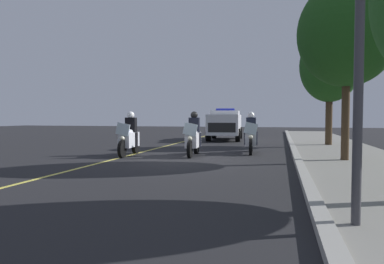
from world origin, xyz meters
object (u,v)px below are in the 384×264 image
Objects in this scene: police_motorcycle_trailing at (251,136)px; tree_mid_block at (347,33)px; police_motorcycle_lead_right at (193,138)px; police_motorcycle_lead_left at (129,138)px; police_suv at (225,124)px; tree_far_back at (330,66)px.

tree_mid_block is (2.29, 3.23, 3.51)m from police_motorcycle_trailing.
police_motorcycle_lead_right is 0.37× the size of tree_mid_block.
police_motorcycle_trailing is at bearing -125.28° from tree_mid_block.
police_motorcycle_trailing is (-2.04, 4.51, 0.00)m from police_motorcycle_lead_left.
police_motorcycle_lead_right is 2.56m from police_motorcycle_trailing.
police_motorcycle_lead_left and police_motorcycle_trailing have the same top height.
police_suv is 0.86× the size of tree_mid_block.
police_motorcycle_lead_right is (-0.55, 2.43, 0.00)m from police_motorcycle_lead_left.
police_motorcycle_lead_right is 6.41m from tree_mid_block.
tree_far_back reaches higher than police_motorcycle_lead_right.
police_motorcycle_lead_left is 0.37× the size of tree_far_back.
police_motorcycle_lead_left is 0.37× the size of tree_mid_block.
police_suv is (-9.50, -0.24, 0.37)m from police_motorcycle_lead_right.
police_motorcycle_lead_right is at bearing 102.74° from police_motorcycle_lead_left.
tree_mid_block is at bearing -2.76° from tree_far_back.
tree_mid_block is 6.51m from tree_far_back.
tree_far_back is (-5.71, 5.62, 3.35)m from police_motorcycle_lead_right.
police_motorcycle_trailing is 0.37× the size of tree_mid_block.
tree_far_back is (-6.26, 8.05, 3.35)m from police_motorcycle_lead_left.
police_motorcycle_lead_left is at bearing -12.29° from police_suv.
tree_far_back is at bearing 135.44° from police_motorcycle_lead_right.
police_motorcycle_trailing is 6.45m from tree_far_back.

